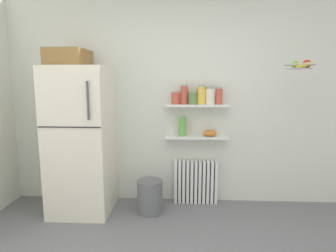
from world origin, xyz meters
name	(u,v)px	position (x,y,z in m)	size (l,w,h in m)	color
back_wall	(183,101)	(0.00, 2.05, 1.30)	(7.04, 0.10, 2.60)	silver
refrigerator	(81,137)	(-1.19, 1.65, 0.90)	(0.69, 0.74, 1.91)	silver
radiator	(196,182)	(0.18, 1.92, 0.28)	(0.55, 0.12, 0.55)	white
wall_shelf_lower	(197,137)	(0.18, 1.89, 0.87)	(0.77, 0.22, 0.03)	white
wall_shelf_upper	(197,105)	(0.18, 1.89, 1.26)	(0.77, 0.22, 0.03)	white
storage_jar_0	(176,98)	(-0.09, 1.89, 1.35)	(0.10, 0.10, 0.16)	#C64C38
storage_jar_1	(184,95)	(0.02, 1.89, 1.39)	(0.08, 0.08, 0.24)	#C64C38
storage_jar_2	(193,98)	(0.12, 1.89, 1.36)	(0.11, 0.11, 0.16)	#5B7F4C
storage_jar_3	(202,95)	(0.23, 1.89, 1.39)	(0.11, 0.11, 0.23)	yellow
storage_jar_4	(210,96)	(0.33, 1.89, 1.38)	(0.11, 0.11, 0.21)	silver
storage_jar_5	(219,96)	(0.44, 1.89, 1.38)	(0.08, 0.08, 0.21)	#C64C38
vase	(182,126)	(0.00, 1.89, 1.00)	(0.09, 0.09, 0.23)	#66A84C
shelf_bowl	(210,133)	(0.34, 1.89, 0.92)	(0.17, 0.17, 0.08)	orange
trash_bin	(150,197)	(-0.38, 1.60, 0.20)	(0.30, 0.30, 0.40)	slate
hanging_fruit_basket	(301,65)	(1.24, 1.54, 1.72)	(0.32, 0.32, 0.10)	#B2B2B7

